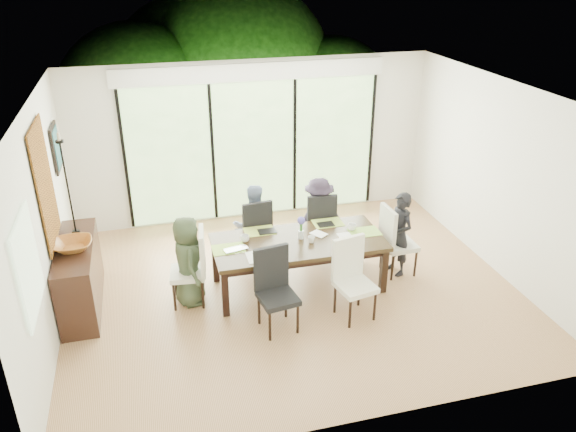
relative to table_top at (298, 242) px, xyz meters
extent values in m
cube|color=#8E5C39|center=(-0.09, -0.05, -0.69)|extent=(6.00, 5.00, 0.01)
cube|color=white|center=(-0.09, -0.05, 2.02)|extent=(6.00, 5.00, 0.01)
cube|color=silver|center=(-0.09, 2.46, 0.66)|extent=(6.00, 0.02, 2.70)
cube|color=white|center=(-0.09, -2.56, 0.66)|extent=(6.00, 0.02, 2.70)
cube|color=beige|center=(-3.10, -0.05, 0.66)|extent=(0.02, 5.00, 2.70)
cube|color=silver|center=(2.92, -0.05, 0.66)|extent=(0.02, 5.00, 2.70)
cube|color=#598C3F|center=(-0.09, 2.42, 0.51)|extent=(4.20, 0.02, 2.30)
cube|color=white|center=(-0.09, 2.41, 1.81)|extent=(4.40, 0.06, 0.28)
cube|color=black|center=(-2.19, 2.41, 0.51)|extent=(0.05, 0.04, 2.30)
cube|color=black|center=(-0.79, 2.41, 0.51)|extent=(0.05, 0.04, 2.30)
cube|color=black|center=(0.61, 2.41, 0.51)|extent=(0.05, 0.04, 2.30)
cube|color=black|center=(2.01, 2.41, 0.51)|extent=(0.05, 0.04, 2.30)
cube|color=#8CAD7F|center=(-3.06, -1.25, 0.81)|extent=(0.02, 0.90, 1.00)
cube|color=brown|center=(-0.09, 3.35, -0.74)|extent=(6.00, 1.80, 0.10)
cube|color=brown|center=(-0.09, 4.15, -0.14)|extent=(6.00, 0.08, 0.06)
sphere|color=#14380F|center=(-1.89, 5.15, 0.75)|extent=(3.20, 3.20, 3.20)
sphere|color=#14380F|center=(0.31, 5.75, 1.11)|extent=(4.00, 4.00, 4.00)
sphere|color=#14380F|center=(2.11, 4.95, 0.57)|extent=(2.80, 2.80, 2.80)
sphere|color=#14380F|center=(-0.69, 6.45, 0.93)|extent=(3.60, 3.60, 3.60)
cube|color=black|center=(0.00, 0.00, 0.00)|extent=(2.30, 1.05, 0.06)
cube|color=black|center=(0.00, 0.00, -0.09)|extent=(2.11, 0.86, 0.10)
cube|color=black|center=(-1.08, -0.43, -0.36)|extent=(0.09, 0.09, 0.66)
cube|color=black|center=(1.08, -0.43, -0.36)|extent=(0.09, 0.09, 0.66)
cube|color=black|center=(-1.08, 0.43, -0.36)|extent=(0.09, 0.09, 0.66)
cube|color=black|center=(1.08, 0.43, -0.36)|extent=(0.09, 0.09, 0.66)
imported|color=#36442D|center=(-1.48, 0.00, -0.07)|extent=(0.40, 0.60, 1.23)
imported|color=black|center=(1.48, 0.00, -0.07)|extent=(0.49, 0.65, 1.23)
imported|color=#7E91B6|center=(-0.45, 0.83, -0.07)|extent=(0.60, 0.41, 1.23)
imported|color=#271F2E|center=(0.55, 0.83, -0.07)|extent=(0.62, 0.44, 1.23)
cube|color=#93BF44|center=(-0.95, 0.00, 0.03)|extent=(0.42, 0.31, 0.01)
cube|color=#84B33F|center=(0.95, 0.00, 0.03)|extent=(0.42, 0.31, 0.01)
cube|color=#92A73B|center=(-0.45, 0.40, 0.03)|extent=(0.42, 0.31, 0.01)
cube|color=#90AB3D|center=(0.55, 0.40, 0.03)|extent=(0.42, 0.31, 0.01)
cube|color=white|center=(-0.55, -0.30, 0.03)|extent=(0.42, 0.31, 0.01)
cube|color=black|center=(-0.35, 0.35, 0.04)|extent=(0.25, 0.17, 0.01)
cube|color=black|center=(0.50, 0.35, 0.04)|extent=(0.23, 0.16, 0.01)
cube|color=white|center=(0.70, -0.05, 0.03)|extent=(0.29, 0.21, 0.00)
cube|color=white|center=(-0.55, -0.30, 0.05)|extent=(0.25, 0.25, 0.02)
cube|color=orange|center=(-0.55, -0.30, 0.06)|extent=(0.19, 0.19, 0.01)
cylinder|color=silver|center=(0.05, 0.05, 0.09)|extent=(0.08, 0.08, 0.11)
cylinder|color=#337226|center=(0.05, 0.05, 0.20)|extent=(0.04, 0.04, 0.15)
sphere|color=#544CBE|center=(0.05, 0.05, 0.30)|extent=(0.11, 0.11, 0.11)
imported|color=silver|center=(-0.85, -0.10, 0.04)|extent=(0.35, 0.26, 0.02)
imported|color=white|center=(-0.70, 0.15, 0.07)|extent=(0.17, 0.17, 0.09)
imported|color=white|center=(0.15, -0.10, 0.07)|extent=(0.14, 0.14, 0.09)
imported|color=white|center=(0.80, 0.10, 0.07)|extent=(0.16, 0.16, 0.09)
imported|color=white|center=(0.25, 0.05, 0.04)|extent=(0.25, 0.27, 0.02)
cube|color=black|center=(-2.85, 0.28, -0.24)|extent=(0.44, 1.58, 0.89)
imported|color=#945520|center=(-2.85, 0.18, 0.26)|extent=(0.47, 0.47, 0.11)
cylinder|color=black|center=(-2.85, 0.63, 0.22)|extent=(0.10, 0.10, 0.04)
cylinder|color=black|center=(-2.85, 0.63, 0.84)|extent=(0.02, 0.02, 1.23)
cylinder|color=black|center=(-2.85, 0.63, 1.45)|extent=(0.10, 0.10, 0.03)
cylinder|color=silver|center=(-2.85, 0.63, 1.51)|extent=(0.04, 0.04, 0.10)
cube|color=#9B5416|center=(-3.06, 0.35, 1.01)|extent=(0.02, 1.00, 1.50)
cube|color=black|center=(-3.06, 1.65, 1.06)|extent=(0.03, 0.55, 0.65)
cube|color=#17454C|center=(-3.04, 1.65, 1.06)|extent=(0.01, 0.45, 0.55)
camera|label=1|loc=(-1.83, -6.40, 3.56)|focal=35.00mm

